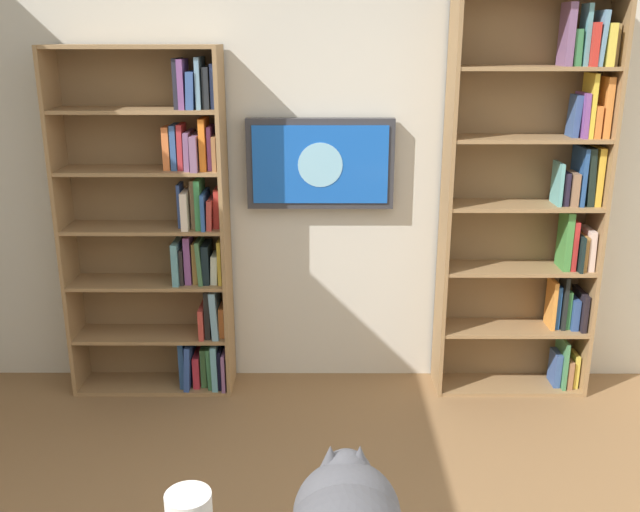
# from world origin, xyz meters

# --- Properties ---
(wall_back) EXTENTS (4.52, 0.06, 2.70)m
(wall_back) POSITION_xyz_m (0.00, -2.23, 1.35)
(wall_back) COLOR beige
(wall_back) RESTS_ON ground
(bookshelf_left) EXTENTS (0.86, 0.28, 2.22)m
(bookshelf_left) POSITION_xyz_m (-1.15, -2.06, 1.14)
(bookshelf_left) COLOR #937047
(bookshelf_left) RESTS_ON ground
(bookshelf_right) EXTENTS (0.92, 0.28, 1.96)m
(bookshelf_right) POSITION_xyz_m (0.93, -2.06, 0.95)
(bookshelf_right) COLOR #937047
(bookshelf_right) RESTS_ON ground
(wall_mounted_tv) EXTENTS (0.82, 0.07, 0.50)m
(wall_mounted_tv) POSITION_xyz_m (0.07, -2.15, 1.32)
(wall_mounted_tv) COLOR #333338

